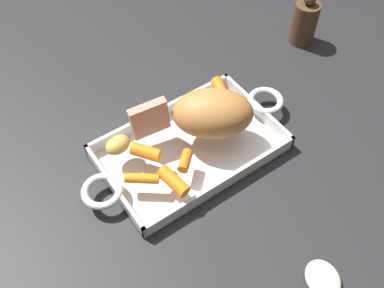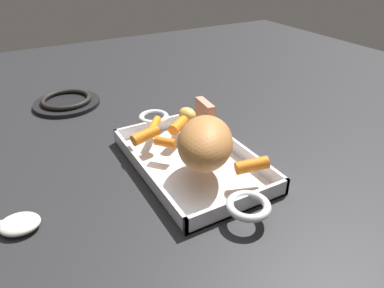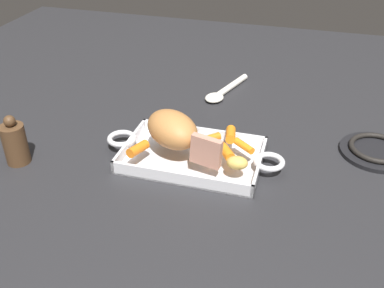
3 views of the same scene
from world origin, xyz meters
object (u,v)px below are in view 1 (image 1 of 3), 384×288
(baby_carrot_center_left, at_px, (174,181))
(baby_carrot_northwest, at_px, (142,178))
(roast_slice_thick, at_px, (149,119))
(pepper_mill, at_px, (305,22))
(baby_carrot_northeast, at_px, (185,161))
(baby_carrot_southwest, at_px, (221,91))
(pork_roast, at_px, (212,113))
(baby_carrot_southeast, at_px, (146,152))
(potato_golden_large, at_px, (118,145))
(roasting_dish, at_px, (190,149))

(baby_carrot_center_left, relative_size, baby_carrot_northwest, 1.02)
(roast_slice_thick, relative_size, baby_carrot_center_left, 1.20)
(roast_slice_thick, height_order, pepper_mill, pepper_mill)
(roast_slice_thick, bearing_deg, baby_carrot_northeast, 95.95)
(roast_slice_thick, distance_m, baby_carrot_northwest, 0.11)
(roast_slice_thick, distance_m, baby_carrot_southwest, 0.16)
(pork_roast, relative_size, baby_carrot_northwest, 2.55)
(roast_slice_thick, bearing_deg, baby_carrot_southeast, 50.19)
(baby_carrot_northeast, height_order, baby_carrot_northwest, baby_carrot_northeast)
(baby_carrot_northwest, bearing_deg, pork_roast, -170.33)
(baby_carrot_southwest, distance_m, baby_carrot_northwest, 0.25)
(potato_golden_large, xyz_separation_m, pepper_mill, (-0.51, -0.06, 0.00))
(roast_slice_thick, relative_size, potato_golden_large, 1.49)
(roasting_dish, relative_size, baby_carrot_northwest, 7.59)
(roasting_dish, height_order, baby_carrot_northeast, baby_carrot_northeast)
(roasting_dish, distance_m, pork_roast, 0.08)
(baby_carrot_southwest, bearing_deg, potato_golden_large, 0.63)
(pork_roast, xyz_separation_m, baby_carrot_center_left, (0.13, 0.07, -0.03))
(roast_slice_thick, xyz_separation_m, baby_carrot_southwest, (-0.16, 0.00, -0.02))
(baby_carrot_southeast, bearing_deg, baby_carrot_southwest, -167.98)
(baby_carrot_southwest, height_order, baby_carrot_northeast, baby_carrot_southwest)
(roast_slice_thick, xyz_separation_m, potato_golden_large, (0.07, 0.00, -0.02))
(baby_carrot_center_left, xyz_separation_m, baby_carrot_southwest, (-0.19, -0.12, -0.00))
(roasting_dish, xyz_separation_m, baby_carrot_northwest, (0.12, 0.03, 0.03))
(roast_slice_thick, bearing_deg, pork_roast, 149.50)
(baby_carrot_southwest, height_order, baby_carrot_southeast, baby_carrot_southwest)
(baby_carrot_southeast, xyz_separation_m, baby_carrot_northeast, (-0.05, 0.05, -0.00))
(baby_carrot_center_left, bearing_deg, baby_carrot_northeast, -148.75)
(roast_slice_thick, distance_m, potato_golden_large, 0.07)
(baby_carrot_southwest, height_order, baby_carrot_northwest, baby_carrot_southwest)
(roasting_dish, bearing_deg, roast_slice_thick, -51.12)
(baby_carrot_southwest, bearing_deg, baby_carrot_northeast, 32.34)
(roast_slice_thick, bearing_deg, roasting_dish, 128.88)
(roasting_dish, xyz_separation_m, pepper_mill, (-0.40, -0.12, 0.04))
(baby_carrot_center_left, bearing_deg, baby_carrot_southwest, -147.88)
(baby_carrot_southwest, relative_size, baby_carrot_northwest, 1.03)
(pork_roast, distance_m, potato_golden_large, 0.18)
(baby_carrot_southwest, xyz_separation_m, baby_carrot_northwest, (0.23, 0.08, -0.00))
(roasting_dish, distance_m, potato_golden_large, 0.14)
(baby_carrot_southeast, xyz_separation_m, potato_golden_large, (0.03, -0.04, 0.00))
(baby_carrot_northeast, xyz_separation_m, baby_carrot_northwest, (0.08, -0.01, -0.00))
(baby_carrot_southeast, bearing_deg, potato_golden_large, -50.30)
(pork_roast, distance_m, roast_slice_thick, 0.11)
(baby_carrot_southwest, bearing_deg, roasting_dish, 26.71)
(baby_carrot_southeast, xyz_separation_m, pepper_mill, (-0.48, -0.10, 0.00))
(pork_roast, relative_size, baby_carrot_southwest, 2.48)
(baby_carrot_northwest, bearing_deg, baby_carrot_center_left, 136.82)
(roasting_dish, height_order, baby_carrot_southeast, baby_carrot_southeast)
(baby_carrot_southwest, bearing_deg, roast_slice_thick, -0.59)
(baby_carrot_southeast, distance_m, baby_carrot_northwest, 0.05)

